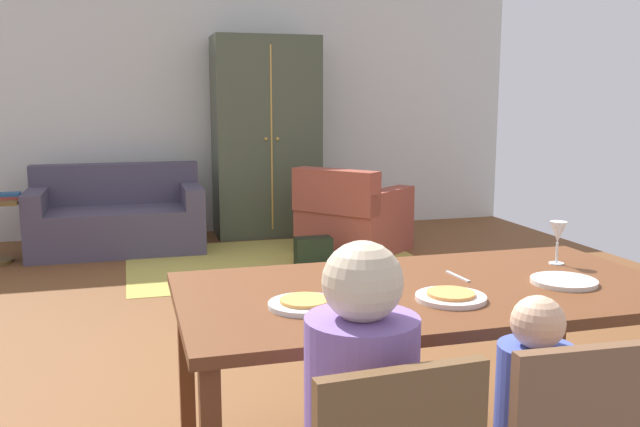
{
  "coord_description": "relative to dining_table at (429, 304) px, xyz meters",
  "views": [
    {
      "loc": [
        -0.93,
        -3.43,
        1.46
      ],
      "look_at": [
        0.06,
        0.07,
        0.85
      ],
      "focal_mm": 38.49,
      "sensor_mm": 36.0,
      "label": 1
    }
  ],
  "objects": [
    {
      "name": "book_upper",
      "position": [
        -2.11,
        4.23,
        -0.07
      ],
      "size": [
        0.22,
        0.16,
        0.03
      ],
      "primitive_type": "cube",
      "color": "navy",
      "rests_on": "book_lower"
    },
    {
      "name": "armchair",
      "position": [
        0.97,
        3.84,
        -0.37
      ],
      "size": [
        1.2,
        1.2,
        0.82
      ],
      "color": "brown",
      "rests_on": "ground_plane"
    },
    {
      "name": "plate_near_woman",
      "position": [
        0.52,
        -0.1,
        0.08
      ],
      "size": [
        0.25,
        0.25,
        0.02
      ],
      "primitive_type": "cylinder",
      "color": "silver",
      "rests_on": "dining_table"
    },
    {
      "name": "wine_glass",
      "position": [
        0.68,
        0.18,
        0.2
      ],
      "size": [
        0.07,
        0.07,
        0.19
      ],
      "color": "silver",
      "rests_on": "dining_table"
    },
    {
      "name": "back_wall",
      "position": [
        -0.15,
        5.3,
        0.66
      ],
      "size": [
        6.93,
        0.1,
        2.7
      ],
      "primitive_type": "cube",
      "color": "silver",
      "rests_on": "ground_plane"
    },
    {
      "name": "pizza_near_man",
      "position": [
        -0.52,
        -0.12,
        0.09
      ],
      "size": [
        0.17,
        0.17,
        0.01
      ],
      "primitive_type": "cylinder",
      "color": "gold",
      "rests_on": "plate_near_man"
    },
    {
      "name": "handbag",
      "position": [
        0.46,
        3.37,
        -0.56
      ],
      "size": [
        0.32,
        0.16,
        0.26
      ],
      "primitive_type": "cube",
      "color": "black",
      "rests_on": "ground_plane"
    },
    {
      "name": "fork",
      "position": [
        -0.28,
        -0.05,
        0.07
      ],
      "size": [
        0.04,
        0.15,
        0.01
      ],
      "primitive_type": "cube",
      "rotation": [
        0.0,
        0.0,
        -0.19
      ],
      "color": "silver",
      "rests_on": "dining_table"
    },
    {
      "name": "dining_table",
      "position": [
        0.0,
        0.0,
        0.0
      ],
      "size": [
        1.88,
        0.98,
        0.76
      ],
      "color": "brown",
      "rests_on": "ground_plane"
    },
    {
      "name": "area_rug",
      "position": [
        0.17,
        3.67,
        -0.69
      ],
      "size": [
        2.6,
        1.8,
        0.01
      ],
      "primitive_type": "cube",
      "color": "#AFA045",
      "rests_on": "ground_plane"
    },
    {
      "name": "plate_near_man",
      "position": [
        -0.52,
        -0.12,
        0.08
      ],
      "size": [
        0.25,
        0.25,
        0.02
      ],
      "primitive_type": "cylinder",
      "color": "white",
      "rests_on": "dining_table"
    },
    {
      "name": "ground_plane",
      "position": [
        -0.15,
        1.89,
        -0.7
      ],
      "size": [
        6.93,
        6.72,
        0.02
      ],
      "primitive_type": "cube",
      "color": "brown"
    },
    {
      "name": "knife",
      "position": [
        0.17,
        0.1,
        0.07
      ],
      "size": [
        0.03,
        0.17,
        0.01
      ],
      "primitive_type": "cube",
      "rotation": [
        0.0,
        0.0,
        0.07
      ],
      "color": "silver",
      "rests_on": "dining_table"
    },
    {
      "name": "armoire",
      "position": [
        0.36,
        4.91,
        0.36
      ],
      "size": [
        1.1,
        0.59,
        2.1
      ],
      "color": "#414937",
      "rests_on": "ground_plane"
    },
    {
      "name": "couch",
      "position": [
        -1.19,
        4.53,
        -0.39
      ],
      "size": [
        1.61,
        0.86,
        0.82
      ],
      "color": "#443F52",
      "rests_on": "ground_plane"
    },
    {
      "name": "plate_near_child",
      "position": [
        -0.0,
        -0.18,
        0.08
      ],
      "size": [
        0.25,
        0.25,
        0.02
      ],
      "primitive_type": "cylinder",
      "color": "silver",
      "rests_on": "dining_table"
    },
    {
      "name": "book_lower",
      "position": [
        -2.08,
        4.23,
        -0.1
      ],
      "size": [
        0.22,
        0.16,
        0.03
      ],
      "primitive_type": "cube",
      "color": "#96382F",
      "rests_on": "side_table"
    },
    {
      "name": "pizza_near_child",
      "position": [
        -0.0,
        -0.18,
        0.09
      ],
      "size": [
        0.17,
        0.17,
        0.01
      ],
      "primitive_type": "cylinder",
      "color": "#E29146",
      "rests_on": "plate_near_child"
    }
  ]
}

